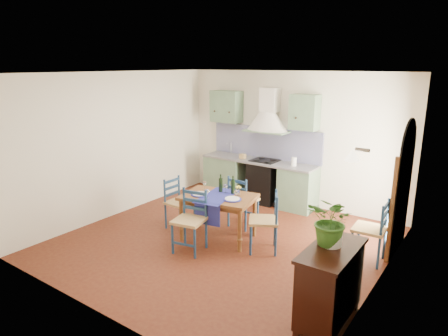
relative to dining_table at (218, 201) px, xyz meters
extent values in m
plane|color=#43160E|center=(0.15, -0.08, -0.68)|extent=(5.00, 5.00, 0.00)
cube|color=silver|center=(0.15, 2.42, 0.72)|extent=(5.00, 0.04, 2.80)
cube|color=gray|center=(-1.30, 2.11, -0.24)|extent=(0.90, 0.60, 0.88)
cube|color=gray|center=(0.50, 2.11, -0.24)|extent=(0.70, 0.60, 0.88)
cube|color=black|center=(-0.30, 2.11, -0.24)|extent=(0.60, 0.58, 0.88)
cube|color=gray|center=(-0.45, 2.11, 0.22)|extent=(2.60, 0.64, 0.04)
cube|color=silver|center=(-1.30, 2.11, 0.21)|extent=(0.45, 0.40, 0.03)
cylinder|color=silver|center=(-1.30, 2.29, 0.37)|extent=(0.02, 0.02, 0.26)
cube|color=black|center=(-0.30, 2.11, 0.24)|extent=(0.55, 0.48, 0.02)
cube|color=black|center=(-0.45, 2.16, -0.64)|extent=(2.60, 0.50, 0.08)
cube|color=#0A0B5A|center=(-0.45, 2.39, 0.58)|extent=(2.65, 0.05, 0.68)
cube|color=gray|center=(-1.40, 2.24, 1.32)|extent=(0.70, 0.34, 0.70)
cube|color=gray|center=(0.50, 2.24, 1.32)|extent=(0.55, 0.34, 0.70)
cone|color=silver|center=(-0.30, 2.17, 1.07)|extent=(0.96, 0.96, 0.40)
cube|color=silver|center=(-0.30, 2.26, 1.52)|extent=(0.36, 0.30, 0.50)
cube|color=silver|center=(2.65, -0.08, 0.72)|extent=(0.04, 5.00, 2.80)
cube|color=black|center=(2.63, 1.32, 0.14)|extent=(0.03, 1.00, 1.65)
cylinder|color=black|center=(2.63, 1.32, 0.97)|extent=(0.03, 1.00, 1.00)
cube|color=brown|center=(2.61, 0.78, 0.14)|extent=(0.06, 0.06, 1.65)
cube|color=brown|center=(2.61, 1.86, 0.14)|extent=(0.06, 0.06, 1.65)
cube|color=brown|center=(2.62, 1.54, 0.30)|extent=(0.04, 0.55, 1.96)
cylinder|color=silver|center=(2.59, -0.94, 1.37)|extent=(0.15, 0.04, 0.04)
cone|color=#FFEDC6|center=(2.49, -0.94, 1.30)|extent=(0.16, 0.16, 0.12)
cube|color=silver|center=(-2.35, -0.08, 0.72)|extent=(0.04, 5.00, 2.80)
cube|color=silver|center=(0.15, -0.08, 2.12)|extent=(5.00, 5.00, 0.01)
cube|color=brown|center=(0.00, 0.00, 0.06)|extent=(1.34, 1.01, 0.05)
cube|color=brown|center=(0.00, 0.00, -0.01)|extent=(1.20, 0.87, 0.08)
cylinder|color=brown|center=(-0.47, -0.42, -0.32)|extent=(0.07, 0.07, 0.72)
cylinder|color=brown|center=(-0.59, 0.24, -0.32)|extent=(0.07, 0.07, 0.72)
cylinder|color=brown|center=(0.58, -0.23, -0.32)|extent=(0.07, 0.07, 0.72)
cylinder|color=brown|center=(0.46, 0.43, -0.32)|extent=(0.07, 0.07, 0.72)
cube|color=navy|center=(0.00, -0.05, 0.09)|extent=(0.61, 0.98, 0.01)
cube|color=navy|center=(0.07, -0.40, -0.10)|extent=(0.45, 0.10, 0.38)
cylinder|color=navy|center=(-0.28, -0.15, 0.10)|extent=(0.30, 0.30, 0.01)
cylinder|color=white|center=(-0.28, -0.15, 0.11)|extent=(0.24, 0.24, 0.01)
cylinder|color=navy|center=(0.31, -0.04, 0.10)|extent=(0.30, 0.30, 0.01)
cylinder|color=white|center=(0.31, -0.04, 0.11)|extent=(0.24, 0.24, 0.01)
cylinder|color=black|center=(-0.09, 0.19, 0.24)|extent=(0.07, 0.07, 0.32)
cylinder|color=black|center=(0.14, 0.24, 0.24)|extent=(0.07, 0.07, 0.32)
cylinder|color=white|center=(0.27, 0.21, 0.14)|extent=(0.05, 0.05, 0.10)
sphere|color=yellow|center=(0.27, 0.21, 0.23)|extent=(0.10, 0.10, 0.10)
cylinder|color=navy|center=(-0.24, -0.90, -0.43)|extent=(0.04, 0.04, 0.51)
cylinder|color=navy|center=(-0.32, -0.51, -0.19)|extent=(0.04, 0.04, 0.99)
cylinder|color=navy|center=(0.15, -0.82, -0.43)|extent=(0.04, 0.04, 0.51)
cylinder|color=navy|center=(0.07, -0.43, -0.19)|extent=(0.04, 0.04, 0.99)
cube|color=tan|center=(-0.09, -0.67, -0.16)|extent=(0.55, 0.55, 0.04)
cube|color=navy|center=(-0.13, -0.47, -0.02)|extent=(0.42, 0.11, 0.05)
cube|color=navy|center=(-0.13, -0.47, 0.11)|extent=(0.42, 0.11, 0.05)
cube|color=navy|center=(-0.13, -0.47, 0.24)|extent=(0.42, 0.11, 0.05)
cube|color=navy|center=(-0.05, -0.86, -0.49)|extent=(0.40, 0.11, 0.03)
cylinder|color=navy|center=(0.26, 0.89, -0.44)|extent=(0.04, 0.04, 0.50)
cylinder|color=navy|center=(0.24, 0.50, -0.20)|extent=(0.04, 0.04, 0.97)
cylinder|color=navy|center=(-0.13, 0.91, -0.44)|extent=(0.04, 0.04, 0.50)
cylinder|color=navy|center=(-0.15, 0.52, -0.20)|extent=(0.04, 0.04, 0.97)
cube|color=tan|center=(0.05, 0.71, -0.17)|extent=(0.48, 0.48, 0.04)
cube|color=navy|center=(0.04, 0.51, -0.04)|extent=(0.41, 0.05, 0.05)
cube|color=navy|center=(0.04, 0.51, 0.09)|extent=(0.41, 0.05, 0.05)
cube|color=navy|center=(0.04, 0.51, 0.22)|extent=(0.41, 0.05, 0.05)
cube|color=navy|center=(0.06, 0.90, -0.49)|extent=(0.39, 0.06, 0.03)
cylinder|color=navy|center=(-0.66, -0.23, -0.45)|extent=(0.04, 0.04, 0.48)
cylinder|color=navy|center=(-1.03, -0.22, -0.22)|extent=(0.04, 0.04, 0.93)
cylinder|color=navy|center=(-0.65, 0.14, -0.45)|extent=(0.04, 0.04, 0.48)
cylinder|color=navy|center=(-1.02, 0.15, -0.22)|extent=(0.04, 0.04, 0.93)
cube|color=tan|center=(-0.84, -0.04, -0.19)|extent=(0.45, 0.45, 0.04)
cube|color=navy|center=(-1.03, -0.03, -0.06)|extent=(0.04, 0.39, 0.05)
cube|color=navy|center=(-1.03, -0.03, 0.06)|extent=(0.04, 0.39, 0.05)
cube|color=navy|center=(-1.03, -0.03, 0.18)|extent=(0.04, 0.39, 0.05)
cube|color=navy|center=(-0.66, -0.04, -0.50)|extent=(0.04, 0.37, 0.03)
cylinder|color=navy|center=(0.59, 0.11, -0.43)|extent=(0.04, 0.04, 0.50)
cylinder|color=navy|center=(0.93, 0.31, -0.20)|extent=(0.04, 0.04, 0.98)
cylinder|color=navy|center=(0.79, -0.23, -0.43)|extent=(0.04, 0.04, 0.50)
cylinder|color=navy|center=(1.13, -0.03, -0.20)|extent=(0.04, 0.04, 0.98)
cube|color=tan|center=(0.86, 0.04, -0.17)|extent=(0.62, 0.62, 0.04)
cube|color=navy|center=(1.03, 0.14, -0.03)|extent=(0.23, 0.37, 0.05)
cube|color=navy|center=(1.03, 0.14, 0.10)|extent=(0.23, 0.37, 0.05)
cube|color=navy|center=(1.03, 0.14, 0.23)|extent=(0.23, 0.37, 0.05)
cube|color=navy|center=(0.69, -0.06, -0.49)|extent=(0.22, 0.35, 0.03)
cylinder|color=navy|center=(2.14, 0.85, -0.43)|extent=(0.04, 0.04, 0.50)
cylinder|color=navy|center=(2.53, 0.86, -0.19)|extent=(0.04, 0.04, 0.99)
cylinder|color=navy|center=(2.16, 0.45, -0.43)|extent=(0.04, 0.04, 0.50)
cylinder|color=navy|center=(2.55, 0.47, -0.19)|extent=(0.04, 0.04, 0.99)
cube|color=tan|center=(2.35, 0.66, -0.16)|extent=(0.48, 0.48, 0.04)
cube|color=navy|center=(2.54, 0.67, -0.03)|extent=(0.05, 0.42, 0.05)
cube|color=navy|center=(2.54, 0.67, 0.11)|extent=(0.05, 0.42, 0.05)
cube|color=navy|center=(2.54, 0.67, 0.24)|extent=(0.05, 0.42, 0.05)
cube|color=navy|center=(2.15, 0.65, -0.49)|extent=(0.05, 0.40, 0.03)
cube|color=black|center=(2.41, -1.14, -0.19)|extent=(0.45, 1.00, 0.82)
cube|color=black|center=(2.41, -1.14, 0.23)|extent=(0.50, 1.05, 0.04)
cube|color=brown|center=(2.18, -1.37, -0.23)|extent=(0.02, 0.38, 0.63)
cube|color=brown|center=(2.18, -0.91, -0.23)|extent=(0.02, 0.38, 0.63)
cube|color=black|center=(2.24, -1.58, -0.64)|extent=(0.08, 0.08, 0.08)
cube|color=black|center=(2.24, -0.70, -0.64)|extent=(0.08, 0.08, 0.08)
cube|color=black|center=(2.59, -0.70, -0.64)|extent=(0.08, 0.08, 0.08)
imported|color=#336821|center=(2.36, -1.07, 0.54)|extent=(0.60, 0.54, 0.59)
camera|label=1|loc=(3.78, -5.17, 2.25)|focal=32.00mm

